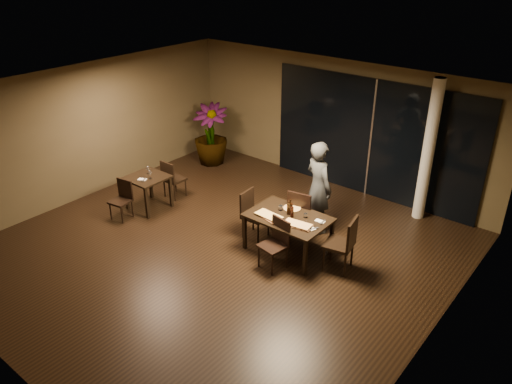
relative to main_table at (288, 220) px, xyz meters
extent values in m
plane|color=black|center=(-1.00, -0.80, -0.68)|extent=(8.00, 8.00, 0.00)
cube|color=#4C4129|center=(-1.00, 3.25, 0.82)|extent=(8.00, 0.10, 3.00)
cube|color=#4C4129|center=(-5.05, -0.80, 0.82)|extent=(0.10, 8.00, 3.00)
cube|color=#4C4129|center=(3.05, -0.80, 0.82)|extent=(0.10, 8.00, 3.00)
cube|color=white|center=(-1.00, -0.80, 2.34)|extent=(8.00, 8.00, 0.04)
cube|color=black|center=(0.00, 3.16, 0.67)|extent=(5.00, 0.06, 2.70)
cylinder|color=white|center=(1.40, 2.85, 0.82)|extent=(0.24, 0.24, 3.00)
cube|color=black|center=(0.00, 0.00, 0.05)|extent=(1.50, 1.00, 0.04)
cube|color=black|center=(-0.69, -0.44, -0.32)|extent=(0.06, 0.06, 0.71)
cube|color=black|center=(0.69, -0.44, -0.32)|extent=(0.06, 0.06, 0.71)
cube|color=black|center=(-0.69, 0.44, -0.32)|extent=(0.06, 0.06, 0.71)
cube|color=black|center=(0.69, 0.44, -0.32)|extent=(0.06, 0.06, 0.71)
cube|color=black|center=(-3.40, -0.50, 0.05)|extent=(0.80, 0.80, 0.04)
cube|color=black|center=(-3.74, -0.84, -0.32)|extent=(0.06, 0.06, 0.71)
cube|color=black|center=(-3.06, -0.84, -0.32)|extent=(0.06, 0.06, 0.71)
cube|color=black|center=(-3.74, -0.16, -0.32)|extent=(0.06, 0.06, 0.71)
cube|color=black|center=(-3.06, -0.16, -0.32)|extent=(0.06, 0.06, 0.71)
cube|color=black|center=(-0.10, 0.64, -0.18)|extent=(0.56, 0.56, 0.05)
cylinder|color=black|center=(0.06, 0.87, -0.43)|extent=(0.04, 0.04, 0.49)
cylinder|color=black|center=(-0.33, 0.80, -0.43)|extent=(0.04, 0.04, 0.49)
cylinder|color=black|center=(0.13, 0.48, -0.43)|extent=(0.04, 0.04, 0.49)
cylinder|color=black|center=(-0.26, 0.41, -0.43)|extent=(0.04, 0.04, 0.49)
cube|color=black|center=(-0.06, 0.42, 0.09)|extent=(0.48, 0.13, 0.55)
cube|color=black|center=(0.10, -0.61, -0.23)|extent=(0.50, 0.50, 0.05)
cylinder|color=black|center=(-0.10, -0.75, -0.45)|extent=(0.04, 0.04, 0.44)
cylinder|color=black|center=(0.25, -0.81, -0.45)|extent=(0.04, 0.04, 0.44)
cylinder|color=black|center=(-0.04, -0.40, -0.45)|extent=(0.04, 0.04, 0.44)
cylinder|color=black|center=(0.31, -0.46, -0.45)|extent=(0.04, 0.04, 0.44)
cube|color=black|center=(0.14, -0.41, 0.01)|extent=(0.43, 0.11, 0.49)
cube|color=black|center=(-0.80, 0.03, -0.22)|extent=(0.48, 0.48, 0.05)
cylinder|color=black|center=(-0.60, -0.14, -0.45)|extent=(0.04, 0.04, 0.46)
cylinder|color=black|center=(-0.63, 0.22, -0.45)|extent=(0.04, 0.04, 0.46)
cylinder|color=black|center=(-0.97, -0.17, -0.45)|extent=(0.04, 0.04, 0.46)
cylinder|color=black|center=(-1.00, 0.19, -0.45)|extent=(0.04, 0.04, 0.46)
cube|color=black|center=(-1.00, 0.01, 0.04)|extent=(0.08, 0.45, 0.51)
cube|color=black|center=(1.03, 0.11, -0.18)|extent=(0.57, 0.57, 0.06)
cylinder|color=black|center=(0.80, 0.26, -0.43)|extent=(0.04, 0.04, 0.50)
cylinder|color=black|center=(0.87, -0.12, -0.43)|extent=(0.04, 0.04, 0.50)
cylinder|color=black|center=(1.18, 0.34, -0.43)|extent=(0.04, 0.04, 0.50)
cylinder|color=black|center=(1.26, -0.05, -0.43)|extent=(0.04, 0.04, 0.50)
cube|color=black|center=(1.24, 0.15, 0.10)|extent=(0.14, 0.48, 0.55)
cube|color=black|center=(-3.36, 0.23, -0.25)|extent=(0.42, 0.42, 0.05)
cylinder|color=black|center=(-3.19, 0.41, -0.46)|extent=(0.03, 0.03, 0.43)
cylinder|color=black|center=(-3.53, 0.41, -0.46)|extent=(0.03, 0.03, 0.43)
cylinder|color=black|center=(-3.19, 0.06, -0.46)|extent=(0.03, 0.03, 0.43)
cylinder|color=black|center=(-3.53, 0.06, -0.46)|extent=(0.03, 0.03, 0.43)
cube|color=black|center=(-3.36, 0.04, -0.01)|extent=(0.42, 0.04, 0.48)
cube|color=black|center=(-3.48, -1.19, -0.28)|extent=(0.45, 0.45, 0.04)
cylinder|color=black|center=(-3.61, -1.38, -0.48)|extent=(0.03, 0.03, 0.40)
cylinder|color=black|center=(-3.30, -1.32, -0.48)|extent=(0.03, 0.03, 0.40)
cylinder|color=black|center=(-3.66, -1.06, -0.48)|extent=(0.03, 0.03, 0.40)
cylinder|color=black|center=(-3.35, -1.01, -0.48)|extent=(0.03, 0.03, 0.40)
cube|color=black|center=(-3.51, -1.02, -0.05)|extent=(0.39, 0.10, 0.44)
imported|color=#292B2E|center=(-0.02, 1.03, 0.28)|extent=(0.76, 0.63, 1.91)
imported|color=#194B19|center=(-4.08, 2.20, 0.12)|extent=(1.19, 1.19, 1.59)
cube|color=#4B2C18|center=(-0.27, -0.24, 0.08)|extent=(0.60, 0.40, 0.01)
cube|color=#412514|center=(0.32, -0.17, 0.08)|extent=(0.57, 0.36, 0.01)
cylinder|color=#A73B12|center=(-0.12, 0.29, 0.08)|extent=(0.33, 0.33, 0.01)
cylinder|color=white|center=(-0.25, 0.10, 0.12)|extent=(0.08, 0.08, 0.10)
cylinder|color=white|center=(0.27, 0.17, 0.12)|extent=(0.07, 0.07, 0.08)
cube|color=white|center=(0.56, -0.10, 0.08)|extent=(0.21, 0.16, 0.01)
cube|color=white|center=(0.56, 0.20, 0.08)|extent=(0.19, 0.11, 0.01)
cube|color=white|center=(-3.36, -0.67, 0.08)|extent=(0.21, 0.18, 0.01)
camera|label=1|loc=(4.58, -6.62, 4.60)|focal=35.00mm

